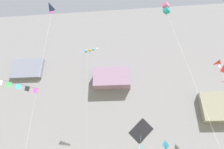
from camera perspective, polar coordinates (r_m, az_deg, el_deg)
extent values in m
cube|color=gray|center=(73.53, 0.88, -5.29)|extent=(180.00, 24.54, 58.43)
cube|color=slate|center=(72.58, -23.07, 1.17)|extent=(10.50, 3.35, 7.08)
cube|color=gray|center=(60.75, -0.02, -1.24)|extent=(11.23, 4.08, 6.15)
cube|color=gray|center=(63.37, 28.01, -8.59)|extent=(8.85, 4.48, 8.31)
ellipsoid|color=#38B2D1|center=(47.88, -7.54, 6.78)|extent=(0.94, 0.93, 0.81)
ellipsoid|color=orange|center=(47.57, -6.51, 7.02)|extent=(0.91, 0.79, 0.67)
ellipsoid|color=#38B2D1|center=(47.28, -5.47, 7.25)|extent=(0.87, 0.65, 0.53)
ellipsoid|color=white|center=(47.00, -4.41, 7.49)|extent=(0.84, 0.51, 0.38)
cylinder|color=silver|center=(38.83, -7.29, -8.73)|extent=(2.70, 5.55, 28.39)
cube|color=pink|center=(25.12, 15.40, 18.79)|extent=(0.89, 0.89, 0.44)
cube|color=teal|center=(24.56, 15.63, 17.46)|extent=(0.89, 0.89, 0.44)
cylinder|color=black|center=(24.90, 16.19, 18.12)|extent=(0.02, 0.02, 1.18)
cylinder|color=black|center=(24.79, 14.84, 18.15)|extent=(0.02, 0.02, 1.18)
cylinder|color=silver|center=(17.22, 22.28, -0.45)|extent=(0.87, 5.12, 18.92)
cube|color=black|center=(19.40, 8.47, -15.96)|extent=(2.43, 0.29, 2.42)
cylinder|color=black|center=(19.40, 8.47, -15.96)|extent=(0.11, 0.34, 1.99)
cube|color=black|center=(19.26, 8.50, -18.60)|extent=(0.29, 0.03, 0.14)
cube|color=teal|center=(19.20, 8.82, -20.07)|extent=(0.29, 0.09, 0.14)
pyramid|color=red|center=(51.07, 29.34, 2.18)|extent=(1.59, 2.01, 0.34)
cube|color=white|center=(50.67, 28.87, 2.12)|extent=(0.51, 0.19, 0.56)
cube|color=red|center=(37.21, 29.94, 1.38)|extent=(1.15, 0.89, 1.41)
cylinder|color=black|center=(37.21, 29.94, 1.38)|extent=(0.14, 0.26, 1.15)
cube|color=#38B2D1|center=(40.50, 15.38, -19.25)|extent=(1.05, 1.70, 1.90)
cylinder|color=black|center=(40.50, 15.38, -19.25)|extent=(0.39, 0.41, 1.53)
cube|color=purple|center=(40.43, 15.52, -20.26)|extent=(0.22, 0.13, 0.12)
cylinder|color=black|center=(25.49, -27.66, -1.91)|extent=(5.14, 4.95, 0.03)
cube|color=green|center=(25.37, -27.81, -2.58)|extent=(0.41, 0.39, 0.59)
cube|color=#38B2D1|center=(25.54, -25.65, -3.20)|extent=(0.44, 0.43, 0.59)
cube|color=black|center=(25.75, -23.51, -3.81)|extent=(0.42, 0.41, 0.59)
cube|color=#CC3399|center=(26.00, -21.41, -4.41)|extent=(0.42, 0.40, 0.59)
pyramid|color=navy|center=(31.54, -16.29, 17.03)|extent=(1.35, 1.71, 0.31)
cube|color=#CC3399|center=(31.54, -17.22, 16.95)|extent=(0.44, 0.17, 0.48)
cylinder|color=silver|center=(24.69, -20.79, -2.54)|extent=(0.47, 1.11, 23.56)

